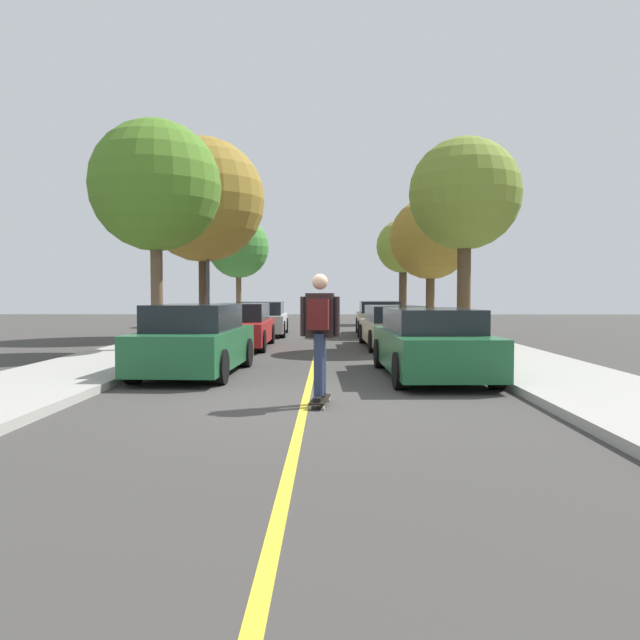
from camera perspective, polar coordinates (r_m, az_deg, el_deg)
name	(u,v)px	position (r m, az deg, el deg)	size (l,w,h in m)	color
ground	(305,403)	(9.10, -1.42, -7.83)	(80.00, 80.00, 0.00)	#3D3A38
sidewalk_right	(621,399)	(10.06, 26.63, -6.70)	(2.61, 56.00, 0.14)	#9E9B93
center_line	(313,369)	(13.06, -0.69, -4.69)	(0.12, 39.20, 0.01)	gold
parked_car_left_nearest	(195,341)	(12.40, -11.74, -1.93)	(1.92, 4.12, 1.42)	#1E5B33
parked_car_left_near	(241,326)	(18.48, -7.52, -0.57)	(1.86, 4.52, 1.35)	maroon
parked_car_left_far	(262,318)	(23.97, -5.57, 0.15)	(2.13, 4.43, 1.33)	#B7B7BC
parked_car_right_nearest	(431,343)	(11.97, 10.46, -2.18)	(1.99, 4.48, 1.35)	#1E5B33
parked_car_right_near	(395,327)	(18.51, 7.08, -0.62)	(2.00, 4.70, 1.28)	#BCAD89
parked_car_right_far	(379,318)	(24.21, 5.63, 0.18)	(1.88, 4.59, 1.35)	#BCAD89
street_tree_left_nearest	(156,187)	(17.27, -15.32, 12.11)	(3.55, 3.55, 6.20)	brown
street_tree_left_near	(203,200)	(23.17, -11.06, 11.08)	(4.61, 4.61, 7.30)	#3D2D1E
street_tree_left_far	(238,248)	(31.54, -7.74, 6.80)	(3.15, 3.15, 5.49)	brown
street_tree_right_nearest	(465,195)	(18.66, 13.56, 11.44)	(3.31, 3.31, 6.12)	#4C3823
street_tree_right_near	(431,239)	(24.43, 10.44, 7.57)	(3.24, 3.24, 5.33)	#4C3823
street_tree_right_far	(403,247)	(33.33, 7.88, 6.85)	(2.91, 2.91, 5.57)	#3D2D1E
fire_hydrant	(149,343)	(14.54, -15.94, -2.14)	(0.20, 0.20, 0.70)	#B2140F
streetlamp	(208,248)	(22.48, -10.59, 6.69)	(0.36, 0.24, 5.53)	#38383D
skateboard	(320,399)	(8.86, 0.00, -7.55)	(0.31, 0.86, 0.10)	black
skateboarder	(320,328)	(8.71, -0.03, -0.73)	(0.59, 0.71, 1.82)	black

